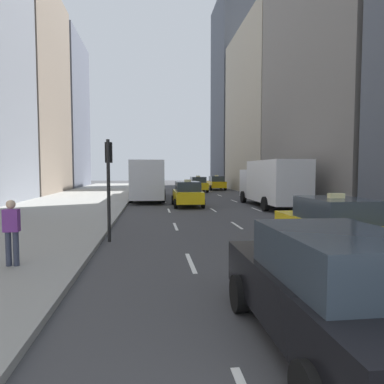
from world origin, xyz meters
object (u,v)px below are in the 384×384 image
pedestrian_mid_block (12,229)px  traffic_light_pole (109,174)px  sedan_black_near (330,290)px  taxi_fourth (198,184)px  box_truck (271,182)px  taxi_second (216,183)px  city_bus (148,178)px  taxi_lead (187,194)px  taxi_third (332,226)px

pedestrian_mid_block → traffic_light_pole: traffic_light_pole is taller
sedan_black_near → pedestrian_mid_block: pedestrian_mid_block is taller
taxi_fourth → box_truck: 16.75m
taxi_fourth → traffic_light_pole: traffic_light_pole is taller
taxi_second → sedan_black_near: 38.30m
sedan_black_near → city_bus: 25.82m
sedan_black_near → traffic_light_pole: (-3.95, 7.94, 1.53)m
taxi_lead → taxi_third: bearing=-78.8°
box_truck → traffic_light_pole: traffic_light_pole is taller
city_bus → pedestrian_mid_block: size_ratio=7.04×
taxi_third → box_truck: box_truck is taller
taxi_lead → taxi_second: (5.60, 18.78, 0.00)m
taxi_third → box_truck: (2.80, 12.92, 0.83)m
taxi_fourth → pedestrian_mid_block: (-8.70, -29.94, 0.19)m
box_truck → taxi_second: bearing=90.0°
city_bus → pedestrian_mid_block: bearing=-98.3°
taxi_lead → city_bus: (-2.81, 6.54, 0.91)m
taxi_second → taxi_lead: bearing=-106.6°
taxi_fourth → traffic_light_pole: 27.38m
taxi_third → sedan_black_near: taxi_third is taller
taxi_third → pedestrian_mid_block: 8.72m
taxi_third → taxi_second: bearing=85.1°
sedan_black_near → traffic_light_pole: traffic_light_pole is taller
taxi_fourth → traffic_light_pole: bearing=-104.3°
taxi_second → city_bus: (-8.41, -12.24, 0.91)m
taxi_second → sedan_black_near: bearing=-98.4°
sedan_black_near → pedestrian_mid_block: (-5.90, 4.48, 0.18)m
city_bus → traffic_light_pole: size_ratio=3.23×
taxi_lead → box_truck: 5.78m
taxi_third → sedan_black_near: (-2.80, -5.02, 0.00)m
pedestrian_mid_block → traffic_light_pole: bearing=60.5°
taxi_lead → city_bus: size_ratio=0.38×
box_truck → city_bus: bearing=137.5°
city_bus → traffic_light_pole: bearing=-93.7°
sedan_black_near → taxi_fourth: bearing=85.3°
city_bus → taxi_fourth: bearing=57.4°
traffic_light_pole → taxi_second: bearing=72.3°
taxi_third → traffic_light_pole: traffic_light_pole is taller
taxi_fourth → box_truck: box_truck is taller
taxi_third → traffic_light_pole: bearing=156.6°
taxi_third → traffic_light_pole: size_ratio=1.22×
taxi_lead → taxi_fourth: size_ratio=1.00×
taxi_second → traffic_light_pole: traffic_light_pole is taller
taxi_second → box_truck: 19.98m
box_truck → pedestrian_mid_block: (-11.50, -13.45, -0.64)m
sedan_black_near → pedestrian_mid_block: 7.41m
taxi_second → box_truck: bearing=-90.0°
taxi_second → taxi_fourth: same height
taxi_lead → traffic_light_pole: traffic_light_pole is taller
taxi_lead → taxi_third: (2.80, -14.10, 0.00)m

